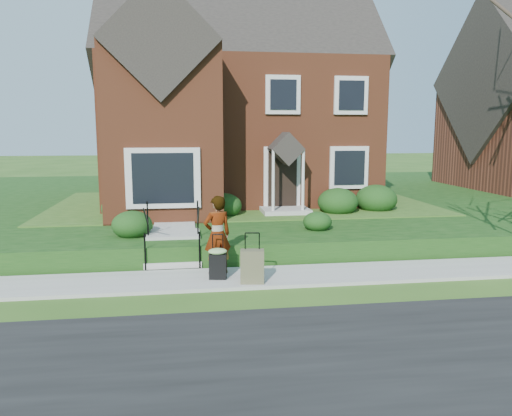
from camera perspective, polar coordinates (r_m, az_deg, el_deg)
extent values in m
plane|color=#2D5119|center=(11.76, 2.85, -7.99)|extent=(120.00, 120.00, 0.00)
cube|color=black|center=(7.27, 10.88, -19.24)|extent=(60.00, 6.00, 0.01)
cube|color=#9E9B93|center=(11.74, 2.85, -7.80)|extent=(60.00, 1.60, 0.08)
cube|color=#11380F|center=(23.00, 7.44, 1.04)|extent=(44.00, 20.00, 0.60)
cube|color=#9E9B93|center=(16.28, -9.23, -1.06)|extent=(1.20, 6.00, 0.06)
cube|color=brown|center=(21.15, -2.34, 8.58)|extent=(10.00, 8.00, 5.40)
cube|color=brown|center=(16.25, -10.52, 8.35)|extent=(3.60, 2.40, 5.40)
cube|color=beige|center=(15.16, -10.55, 3.40)|extent=(2.20, 0.30, 1.80)
cube|color=black|center=(17.40, 3.02, 3.07)|extent=(1.00, 0.12, 2.10)
cube|color=black|center=(17.99, 10.57, 4.56)|extent=(1.40, 0.10, 1.50)
cube|color=brown|center=(22.19, 5.88, 21.31)|extent=(0.90, 0.90, 3.00)
cube|color=#9E9B93|center=(12.47, -9.46, -6.37)|extent=(1.40, 0.30, 0.15)
cube|color=#9E9B93|center=(12.73, -9.45, -5.36)|extent=(1.40, 0.30, 0.15)
cube|color=#9E9B93|center=(12.98, -9.44, -4.40)|extent=(1.40, 0.30, 0.15)
cube|color=#9E9B93|center=(13.24, -9.44, -3.47)|extent=(1.40, 0.30, 0.15)
cube|color=#9E9B93|center=(13.78, -9.39, -2.98)|extent=(1.40, 0.80, 0.15)
cylinder|color=black|center=(12.27, -12.57, -4.91)|extent=(0.04, 0.04, 0.90)
cylinder|color=black|center=(13.32, -12.28, -1.18)|extent=(0.04, 0.04, 0.90)
cylinder|color=black|center=(12.24, -6.47, -4.79)|extent=(0.04, 0.04, 0.90)
cylinder|color=black|center=(13.29, -6.68, -1.06)|extent=(0.04, 0.04, 0.90)
ellipsoid|color=#133510|center=(16.25, -14.85, 0.39)|extent=(1.41, 1.41, 0.99)
ellipsoid|color=#133510|center=(16.56, -3.70, 0.57)|extent=(1.20, 1.20, 0.84)
ellipsoid|color=#133510|center=(17.27, 9.34, 1.02)|extent=(1.38, 1.38, 0.96)
ellipsoid|color=#133510|center=(18.11, 13.59, 1.34)|extent=(1.46, 1.46, 1.02)
ellipsoid|color=#133510|center=(13.78, -14.00, -1.55)|extent=(1.08, 1.08, 0.76)
ellipsoid|color=#133510|center=(14.34, 7.04, -1.32)|extent=(0.82, 0.82, 0.57)
imported|color=#999999|center=(11.65, -4.45, -3.08)|extent=(0.78, 0.64, 1.84)
cube|color=black|center=(11.36, -4.39, -6.67)|extent=(0.41, 0.27, 0.58)
cylinder|color=black|center=(11.19, -4.43, -3.09)|extent=(0.23, 0.06, 0.03)
cylinder|color=black|center=(11.23, -5.01, -4.19)|extent=(0.02, 0.02, 0.43)
cylinder|color=black|center=(11.24, -3.83, -4.16)|extent=(0.02, 0.02, 0.43)
cylinder|color=black|center=(11.43, -5.06, -7.94)|extent=(0.05, 0.07, 0.06)
cylinder|color=black|center=(11.44, -3.69, -7.90)|extent=(0.05, 0.07, 0.06)
ellipsoid|color=#85B668|center=(11.27, -4.41, -4.92)|extent=(0.47, 0.41, 0.14)
cube|color=brown|center=(11.02, -0.43, -6.70)|extent=(0.55, 0.36, 0.74)
cylinder|color=black|center=(10.84, -0.44, -2.96)|extent=(0.31, 0.07, 0.03)
cylinder|color=black|center=(10.86, -1.25, -3.92)|extent=(0.02, 0.02, 0.36)
cylinder|color=black|center=(10.90, 0.37, -3.87)|extent=(0.02, 0.02, 0.36)
cylinder|color=black|center=(11.09, -1.37, -8.43)|extent=(0.05, 0.06, 0.06)
cylinder|color=black|center=(11.14, 0.50, -8.35)|extent=(0.05, 0.06, 0.06)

